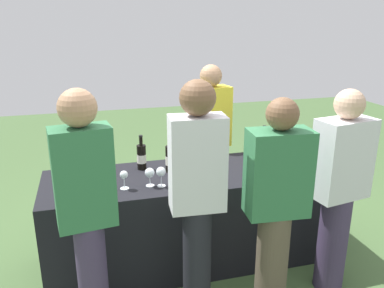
% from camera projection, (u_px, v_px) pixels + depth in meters
% --- Properties ---
extents(ground_plane, '(12.00, 12.00, 0.00)m').
position_uv_depth(ground_plane, '(192.00, 257.00, 3.46)').
color(ground_plane, '#476638').
extents(tasting_table, '(2.37, 0.75, 0.79)m').
position_uv_depth(tasting_table, '(192.00, 216.00, 3.34)').
color(tasting_table, black).
rests_on(tasting_table, ground_plane).
extents(wine_bottle_0, '(0.08, 0.08, 0.31)m').
position_uv_depth(wine_bottle_0, '(83.00, 165.00, 3.07)').
color(wine_bottle_0, black).
rests_on(wine_bottle_0, tasting_table).
extents(wine_bottle_1, '(0.08, 0.08, 0.29)m').
position_uv_depth(wine_bottle_1, '(142.00, 157.00, 3.27)').
color(wine_bottle_1, black).
rests_on(wine_bottle_1, tasting_table).
extents(wine_bottle_2, '(0.08, 0.08, 0.32)m').
position_uv_depth(wine_bottle_2, '(170.00, 158.00, 3.22)').
color(wine_bottle_2, black).
rests_on(wine_bottle_2, tasting_table).
extents(wine_bottle_3, '(0.07, 0.07, 0.31)m').
position_uv_depth(wine_bottle_3, '(263.00, 147.00, 3.49)').
color(wine_bottle_3, black).
rests_on(wine_bottle_3, tasting_table).
extents(wine_glass_0, '(0.07, 0.07, 0.14)m').
position_uv_depth(wine_glass_0, '(124.00, 176.00, 2.90)').
color(wine_glass_0, silver).
rests_on(wine_glass_0, tasting_table).
extents(wine_glass_1, '(0.07, 0.07, 0.14)m').
position_uv_depth(wine_glass_1, '(150.00, 173.00, 2.94)').
color(wine_glass_1, silver).
rests_on(wine_glass_1, tasting_table).
extents(wine_glass_2, '(0.07, 0.07, 0.15)m').
position_uv_depth(wine_glass_2, '(161.00, 172.00, 2.94)').
color(wine_glass_2, silver).
rests_on(wine_glass_2, tasting_table).
extents(wine_glass_3, '(0.07, 0.07, 0.14)m').
position_uv_depth(wine_glass_3, '(201.00, 169.00, 3.04)').
color(wine_glass_3, silver).
rests_on(wine_glass_3, tasting_table).
extents(wine_glass_4, '(0.07, 0.07, 0.14)m').
position_uv_depth(wine_glass_4, '(281.00, 157.00, 3.28)').
color(wine_glass_4, silver).
rests_on(wine_glass_4, tasting_table).
extents(ice_bucket, '(0.21, 0.21, 0.18)m').
position_uv_depth(ice_bucket, '(280.00, 155.00, 3.36)').
color(ice_bucket, silver).
rests_on(ice_bucket, tasting_table).
extents(server_pouring, '(0.40, 0.26, 1.58)m').
position_uv_depth(server_pouring, '(210.00, 138.00, 3.92)').
color(server_pouring, brown).
rests_on(server_pouring, ground_plane).
extents(guest_0, '(0.36, 0.23, 1.64)m').
position_uv_depth(guest_0, '(87.00, 209.00, 2.36)').
color(guest_0, '#3F3351').
rests_on(guest_0, ground_plane).
extents(guest_1, '(0.36, 0.22, 1.66)m').
position_uv_depth(guest_1, '(197.00, 194.00, 2.53)').
color(guest_1, black).
rests_on(guest_1, ground_plane).
extents(guest_2, '(0.42, 0.26, 1.55)m').
position_uv_depth(guest_2, '(276.00, 204.00, 2.60)').
color(guest_2, brown).
rests_on(guest_2, ground_plane).
extents(guest_3, '(0.43, 0.28, 1.55)m').
position_uv_depth(guest_3, '(339.00, 188.00, 2.84)').
color(guest_3, '#3F3351').
rests_on(guest_3, ground_plane).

